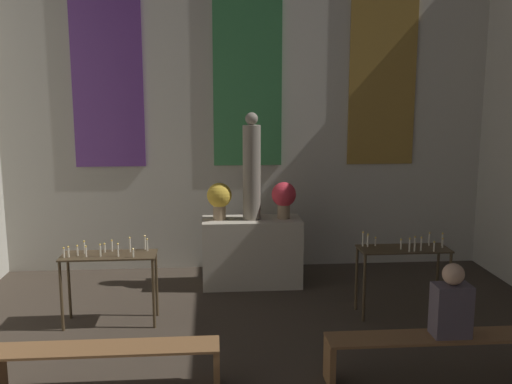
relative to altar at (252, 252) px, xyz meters
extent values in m
cube|color=beige|center=(0.00, 0.97, 2.12)|extent=(7.88, 0.12, 5.24)
cube|color=#60337F|center=(-2.14, 0.89, 2.64)|extent=(1.07, 0.03, 2.93)
cube|color=#33723F|center=(0.00, 0.89, 2.64)|extent=(1.07, 0.03, 2.93)
cube|color=olive|center=(2.14, 0.89, 2.64)|extent=(1.07, 0.03, 2.93)
cube|color=#BCB29E|center=(0.00, 0.00, 0.00)|extent=(1.44, 0.62, 1.00)
cylinder|color=gray|center=(0.00, 0.00, 1.18)|extent=(0.26, 0.26, 1.36)
sphere|color=gray|center=(0.00, 0.00, 1.95)|extent=(0.18, 0.18, 0.18)
cylinder|color=#937A5B|center=(-0.47, 0.00, 0.61)|extent=(0.18, 0.18, 0.23)
sphere|color=gold|center=(-0.47, 0.00, 0.86)|extent=(0.36, 0.36, 0.36)
cylinder|color=#937A5B|center=(0.47, 0.00, 0.61)|extent=(0.18, 0.18, 0.23)
sphere|color=#DB3342|center=(0.47, 0.00, 0.86)|extent=(0.36, 0.36, 0.36)
cube|color=#473823|center=(-1.83, -1.30, 0.37)|extent=(1.14, 0.44, 0.02)
cylinder|color=#473823|center=(-2.38, -1.49, -0.07)|extent=(0.04, 0.04, 0.86)
cylinder|color=#473823|center=(-1.29, -1.49, -0.07)|extent=(0.04, 0.04, 0.86)
cylinder|color=#473823|center=(-2.38, -1.11, -0.07)|extent=(0.04, 0.04, 0.86)
cylinder|color=#473823|center=(-1.29, -1.11, -0.07)|extent=(0.04, 0.04, 0.86)
cylinder|color=silver|center=(-2.29, -1.38, 0.44)|extent=(0.02, 0.02, 0.11)
sphere|color=#F9CC4C|center=(-2.29, -1.38, 0.51)|extent=(0.02, 0.02, 0.02)
cylinder|color=silver|center=(-1.82, -1.16, 0.44)|extent=(0.02, 0.02, 0.13)
sphere|color=#F9CC4C|center=(-1.82, -1.16, 0.52)|extent=(0.02, 0.02, 0.02)
cylinder|color=silver|center=(-1.42, -1.11, 0.46)|extent=(0.02, 0.02, 0.16)
sphere|color=#F9CC4C|center=(-1.42, -1.11, 0.56)|extent=(0.02, 0.02, 0.02)
cylinder|color=silver|center=(-1.90, -1.20, 0.43)|extent=(0.02, 0.02, 0.10)
sphere|color=#F9CC4C|center=(-1.90, -1.20, 0.49)|extent=(0.02, 0.02, 0.02)
cylinder|color=silver|center=(-2.09, -1.38, 0.44)|extent=(0.02, 0.02, 0.12)
sphere|color=#F9CC4C|center=(-2.09, -1.38, 0.51)|extent=(0.02, 0.02, 0.02)
cylinder|color=silver|center=(-2.20, -1.32, 0.44)|extent=(0.02, 0.02, 0.11)
sphere|color=#F9CC4C|center=(-2.20, -1.32, 0.50)|extent=(0.02, 0.02, 0.02)
cylinder|color=silver|center=(-1.52, -1.44, 0.43)|extent=(0.02, 0.02, 0.09)
sphere|color=#F9CC4C|center=(-1.52, -1.44, 0.48)|extent=(0.02, 0.02, 0.02)
cylinder|color=silver|center=(-2.34, -1.40, 0.43)|extent=(0.02, 0.02, 0.11)
sphere|color=#F9CC4C|center=(-2.34, -1.40, 0.50)|extent=(0.02, 0.02, 0.02)
cylinder|color=silver|center=(-1.59, -1.21, 0.47)|extent=(0.02, 0.02, 0.17)
sphere|color=#F9CC4C|center=(-1.59, -1.21, 0.56)|extent=(0.02, 0.02, 0.02)
cylinder|color=silver|center=(-1.92, -1.38, 0.45)|extent=(0.02, 0.02, 0.14)
sphere|color=#F9CC4C|center=(-1.92, -1.38, 0.53)|extent=(0.02, 0.02, 0.02)
cylinder|color=silver|center=(-1.71, -1.39, 0.45)|extent=(0.02, 0.02, 0.14)
sphere|color=#F9CC4C|center=(-1.71, -1.39, 0.54)|extent=(0.02, 0.02, 0.02)
cylinder|color=silver|center=(-2.14, -1.24, 0.45)|extent=(0.02, 0.02, 0.14)
sphere|color=#F9CC4C|center=(-2.14, -1.24, 0.54)|extent=(0.02, 0.02, 0.02)
cylinder|color=silver|center=(-1.38, -1.18, 0.45)|extent=(0.02, 0.02, 0.14)
sphere|color=#F9CC4C|center=(-1.38, -1.18, 0.53)|extent=(0.02, 0.02, 0.02)
cube|color=#473823|center=(1.83, -1.30, 0.37)|extent=(1.14, 0.44, 0.02)
cylinder|color=#473823|center=(1.29, -1.49, -0.07)|extent=(0.04, 0.04, 0.86)
cylinder|color=#473823|center=(2.38, -1.49, -0.07)|extent=(0.04, 0.04, 0.86)
cylinder|color=#473823|center=(1.29, -1.11, -0.07)|extent=(0.04, 0.04, 0.86)
cylinder|color=#473823|center=(2.38, -1.11, -0.07)|extent=(0.04, 0.04, 0.86)
cylinder|color=silver|center=(1.42, -1.12, 0.43)|extent=(0.02, 0.02, 0.11)
sphere|color=#F9CC4C|center=(1.42, -1.12, 0.50)|extent=(0.02, 0.02, 0.02)
cylinder|color=silver|center=(1.78, -1.35, 0.44)|extent=(0.02, 0.02, 0.11)
sphere|color=#F9CC4C|center=(1.78, -1.35, 0.51)|extent=(0.02, 0.02, 0.02)
cylinder|color=silver|center=(1.34, -1.18, 0.47)|extent=(0.02, 0.02, 0.17)
sphere|color=#F9CC4C|center=(1.34, -1.18, 0.57)|extent=(0.02, 0.02, 0.02)
cylinder|color=silver|center=(2.36, -1.23, 0.46)|extent=(0.02, 0.02, 0.15)
sphere|color=#F9CC4C|center=(2.36, -1.23, 0.54)|extent=(0.02, 0.02, 0.02)
cylinder|color=silver|center=(2.33, -1.32, 0.43)|extent=(0.02, 0.02, 0.11)
sphere|color=#F9CC4C|center=(2.33, -1.32, 0.50)|extent=(0.02, 0.02, 0.02)
cylinder|color=silver|center=(1.85, -1.47, 0.46)|extent=(0.02, 0.02, 0.16)
sphere|color=#F9CC4C|center=(1.85, -1.47, 0.55)|extent=(0.02, 0.02, 0.02)
cylinder|color=silver|center=(1.51, -1.17, 0.43)|extent=(0.02, 0.02, 0.09)
sphere|color=#F9CC4C|center=(1.51, -1.17, 0.49)|extent=(0.02, 0.02, 0.02)
cylinder|color=silver|center=(1.92, -1.46, 0.47)|extent=(0.02, 0.02, 0.17)
sphere|color=#F9CC4C|center=(1.92, -1.46, 0.57)|extent=(0.02, 0.02, 0.02)
cylinder|color=silver|center=(1.94, -1.41, 0.43)|extent=(0.02, 0.02, 0.10)
sphere|color=#F9CC4C|center=(1.94, -1.41, 0.49)|extent=(0.02, 0.02, 0.02)
cylinder|color=silver|center=(2.16, -1.48, 0.44)|extent=(0.02, 0.02, 0.11)
sphere|color=#F9CC4C|center=(2.16, -1.48, 0.50)|extent=(0.02, 0.02, 0.02)
cylinder|color=silver|center=(2.01, -1.43, 0.46)|extent=(0.02, 0.02, 0.16)
sphere|color=#F9CC4C|center=(2.01, -1.43, 0.55)|extent=(0.02, 0.02, 0.02)
cylinder|color=silver|center=(1.40, -1.20, 0.46)|extent=(0.02, 0.02, 0.15)
sphere|color=#F9CC4C|center=(1.40, -1.20, 0.54)|extent=(0.02, 0.02, 0.02)
cylinder|color=silver|center=(2.20, -1.21, 0.46)|extent=(0.02, 0.02, 0.15)
sphere|color=#F9CC4C|center=(2.20, -1.21, 0.55)|extent=(0.02, 0.02, 0.02)
cube|color=brown|center=(-1.57, -2.98, -0.05)|extent=(2.10, 0.36, 0.03)
cube|color=brown|center=(-0.55, -2.98, -0.28)|extent=(0.06, 0.32, 0.44)
cube|color=brown|center=(1.57, -2.98, -0.05)|extent=(2.10, 0.36, 0.03)
cube|color=brown|center=(0.55, -2.98, -0.28)|extent=(0.06, 0.32, 0.44)
cube|color=#564C56|center=(1.75, -2.98, 0.22)|extent=(0.36, 0.24, 0.52)
sphere|color=tan|center=(1.75, -2.98, 0.59)|extent=(0.21, 0.21, 0.21)
camera|label=1|loc=(-0.57, -8.10, 2.33)|focal=40.00mm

